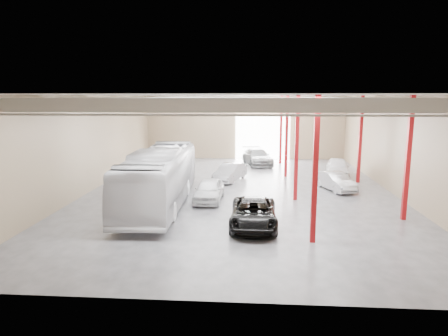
# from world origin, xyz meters

# --- Properties ---
(depot_shell) EXTENTS (22.12, 32.12, 7.06)m
(depot_shell) POSITION_xyz_m (0.13, 0.48, 4.98)
(depot_shell) COLOR #444449
(depot_shell) RESTS_ON ground
(coach_bus) EXTENTS (3.49, 13.17, 3.64)m
(coach_bus) POSITION_xyz_m (-5.00, -3.95, 1.82)
(coach_bus) COLOR silver
(coach_bus) RESTS_ON ground
(black_sedan) EXTENTS (2.47, 5.30, 1.47)m
(black_sedan) POSITION_xyz_m (0.97, -7.90, 0.73)
(black_sedan) COLOR black
(black_sedan) RESTS_ON ground
(car_row_a) EXTENTS (1.90, 4.40, 1.48)m
(car_row_a) POSITION_xyz_m (-2.00, -2.70, 0.74)
(car_row_a) COLOR silver
(car_row_a) RESTS_ON ground
(car_row_b) EXTENTS (2.82, 4.61, 1.44)m
(car_row_b) POSITION_xyz_m (-0.95, 3.85, 0.72)
(car_row_b) COLOR #B2B2B7
(car_row_b) RESTS_ON ground
(car_row_c) EXTENTS (3.57, 6.01, 1.63)m
(car_row_c) POSITION_xyz_m (1.39, 12.00, 0.82)
(car_row_c) COLOR gray
(car_row_c) RESTS_ON ground
(car_right_near) EXTENTS (2.67, 4.34, 1.35)m
(car_right_near) POSITION_xyz_m (7.09, 1.06, 0.67)
(car_right_near) COLOR #B9B9BE
(car_right_near) RESTS_ON ground
(car_right_far) EXTENTS (2.67, 4.96, 1.60)m
(car_right_far) POSITION_xyz_m (8.30, 6.26, 0.80)
(car_right_far) COLOR white
(car_right_far) RESTS_ON ground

